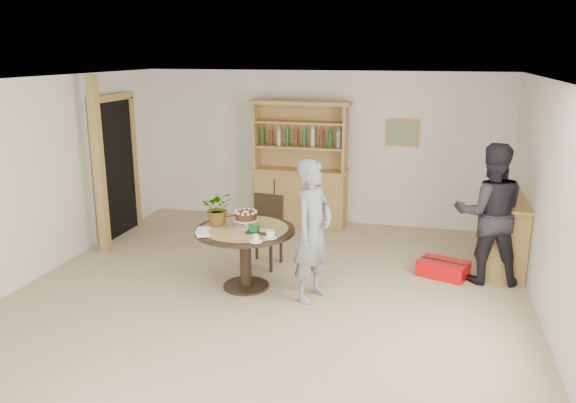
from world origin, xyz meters
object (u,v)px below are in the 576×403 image
Objects in this scene: hutch at (300,183)px; sideboard at (502,233)px; red_suitcase at (443,268)px; dining_table at (245,240)px; teen_boy at (313,231)px; adult_person at (489,214)px; dining_chair at (266,226)px.

sideboard is (3.04, -1.24, -0.22)m from hutch.
red_suitcase is (-0.74, -0.53, -0.37)m from sideboard.
sideboard is at bearing 26.01° from dining_table.
hutch is 2.96m from teen_boy.
sideboard is at bearing -119.71° from adult_person.
dining_chair is 1.35× the size of red_suitcase.
hutch is at bearing -38.76° from adult_person.
adult_person reaches higher than red_suitcase.
adult_person is at bearing 8.88° from dining_chair.
dining_chair is (-3.07, -0.67, 0.06)m from sideboard.
sideboard is at bearing 18.77° from dining_chair.
red_suitcase is at bearing 9.81° from dining_chair.
adult_person is 0.92m from red_suitcase.
hutch is at bearing 35.98° from teen_boy.
hutch reaches higher than adult_person.
red_suitcase is (2.30, -1.77, -0.59)m from hutch.
sideboard is 3.43m from dining_table.
sideboard is 0.72m from adult_person.
sideboard is at bearing 55.56° from red_suitcase.
dining_table is 0.83m from dining_chair.
teen_boy is at bearing -41.44° from dining_chair.
sideboard is at bearing -34.27° from teen_boy.
dining_table is 1.72× the size of red_suitcase.
sideboard is 0.77× the size of teen_boy.
teen_boy is at bearing -74.02° from hutch.
adult_person is (2.84, 0.95, 0.27)m from dining_table.
sideboard is 0.98m from red_suitcase.
dining_table is 1.27× the size of dining_chair.
hutch is 3.33m from adult_person.
dining_table is 3.00m from adult_person.
adult_person is (1.99, 1.05, 0.05)m from teen_boy.
teen_boy is at bearing 21.73° from adult_person.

